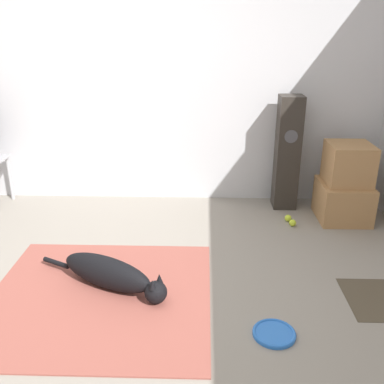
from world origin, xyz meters
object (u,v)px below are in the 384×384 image
(cardboard_box_upper, at_px, (348,164))
(floor_speaker, at_px, (287,153))
(frisbee, at_px, (274,333))
(tennis_ball_by_boxes, at_px, (288,218))
(cardboard_box_lower, at_px, (343,201))
(tennis_ball_near_speaker, at_px, (293,223))
(dog, at_px, (111,274))

(cardboard_box_upper, height_order, floor_speaker, floor_speaker)
(frisbee, distance_m, floor_speaker, 2.14)
(frisbee, xyz_separation_m, floor_speaker, (0.39, 2.03, 0.56))
(floor_speaker, relative_size, tennis_ball_by_boxes, 17.49)
(cardboard_box_upper, distance_m, tennis_ball_by_boxes, 0.76)
(cardboard_box_lower, distance_m, floor_speaker, 0.71)
(cardboard_box_lower, height_order, floor_speaker, floor_speaker)
(cardboard_box_lower, distance_m, tennis_ball_near_speaker, 0.57)
(dog, bearing_deg, tennis_ball_near_speaker, 35.66)
(cardboard_box_lower, bearing_deg, floor_speaker, 150.45)
(dog, distance_m, frisbee, 1.20)
(floor_speaker, distance_m, tennis_ball_near_speaker, 0.73)
(frisbee, distance_m, tennis_ball_by_boxes, 1.69)
(dog, relative_size, floor_speaker, 0.88)
(tennis_ball_by_boxes, bearing_deg, cardboard_box_upper, 10.80)
(frisbee, height_order, tennis_ball_by_boxes, tennis_ball_by_boxes)
(cardboard_box_upper, relative_size, tennis_ball_by_boxes, 6.39)
(frisbee, height_order, cardboard_box_lower, cardboard_box_lower)
(cardboard_box_upper, bearing_deg, dog, -147.49)
(frisbee, bearing_deg, cardboard_box_upper, 62.27)
(frisbee, bearing_deg, dog, 157.17)
(dog, distance_m, cardboard_box_upper, 2.44)
(cardboard_box_upper, bearing_deg, floor_speaker, 152.46)
(dog, relative_size, frisbee, 3.81)
(dog, height_order, frisbee, dog)
(dog, height_order, tennis_ball_by_boxes, dog)
(cardboard_box_lower, height_order, tennis_ball_by_boxes, cardboard_box_lower)
(cardboard_box_upper, xyz_separation_m, floor_speaker, (-0.53, 0.28, 0.02))
(cardboard_box_upper, relative_size, tennis_ball_near_speaker, 6.39)
(cardboard_box_upper, height_order, tennis_ball_near_speaker, cardboard_box_upper)
(frisbee, distance_m, cardboard_box_upper, 2.06)
(dog, height_order, tennis_ball_near_speaker, dog)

